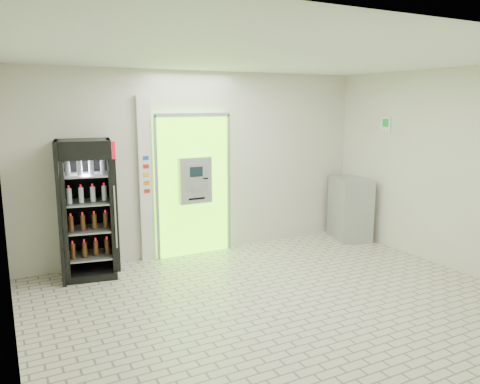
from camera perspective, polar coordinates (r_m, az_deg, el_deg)
ground at (r=6.06m, az=5.08°, el=-13.38°), size 6.00×6.00×0.00m
room_shell at (r=5.57m, az=5.39°, el=4.19°), size 6.00×6.00×6.00m
atm_assembly at (r=7.71m, az=-5.76°, el=0.93°), size 1.30×0.24×2.33m
pillar at (r=7.47m, az=-11.44°, el=1.47°), size 0.22×0.11×2.60m
beverage_cooler at (r=7.06m, az=-18.19°, el=-2.28°), size 0.85×0.80×1.98m
steel_cabinet at (r=8.90m, az=13.25°, el=-1.95°), size 0.82×0.99×1.14m
exit_sign at (r=8.53m, az=17.35°, el=7.86°), size 0.02×0.22×0.26m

